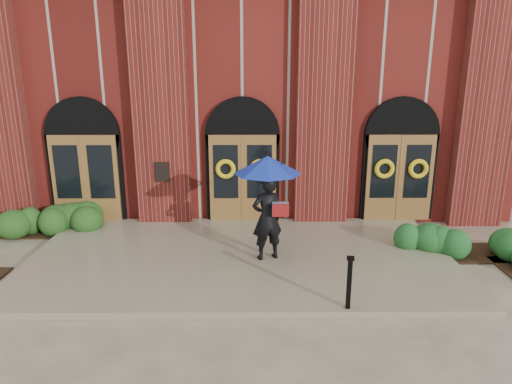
{
  "coord_description": "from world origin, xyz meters",
  "views": [
    {
      "loc": [
        0.3,
        -9.97,
        4.54
      ],
      "look_at": [
        0.37,
        1.0,
        1.47
      ],
      "focal_mm": 32.0,
      "sensor_mm": 36.0,
      "label": 1
    }
  ],
  "objects_px": {
    "man_with_umbrella": "(267,188)",
    "metal_post": "(349,282)",
    "hedge_wall_left": "(58,219)",
    "hedge_wall_right": "(452,241)"
  },
  "relations": [
    {
      "from": "man_with_umbrella",
      "to": "hedge_wall_right",
      "type": "xyz_separation_m",
      "value": [
        4.58,
        0.56,
        -1.51
      ]
    },
    {
      "from": "hedge_wall_left",
      "to": "hedge_wall_right",
      "type": "bearing_deg",
      "value": -9.28
    },
    {
      "from": "hedge_wall_left",
      "to": "hedge_wall_right",
      "type": "height_order",
      "value": "hedge_wall_left"
    },
    {
      "from": "metal_post",
      "to": "hedge_wall_right",
      "type": "bearing_deg",
      "value": 42.28
    },
    {
      "from": "man_with_umbrella",
      "to": "metal_post",
      "type": "distance_m",
      "value": 2.95
    },
    {
      "from": "hedge_wall_left",
      "to": "hedge_wall_right",
      "type": "distance_m",
      "value": 10.54
    },
    {
      "from": "metal_post",
      "to": "hedge_wall_right",
      "type": "distance_m",
      "value": 4.25
    },
    {
      "from": "man_with_umbrella",
      "to": "hedge_wall_left",
      "type": "height_order",
      "value": "man_with_umbrella"
    },
    {
      "from": "man_with_umbrella",
      "to": "hedge_wall_right",
      "type": "bearing_deg",
      "value": 167.75
    },
    {
      "from": "man_with_umbrella",
      "to": "metal_post",
      "type": "bearing_deg",
      "value": 103.01
    }
  ]
}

